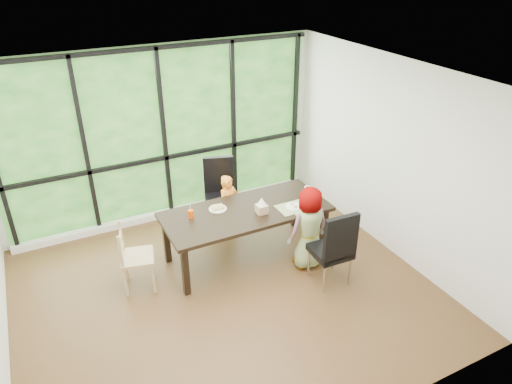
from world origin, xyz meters
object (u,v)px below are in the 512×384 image
chair_end_beech (137,257)px  tissue_box (262,209)px  child_toddler (229,207)px  green_cup (317,199)px  chair_window_leather (220,195)px  orange_cup (191,214)px  dining_table (246,233)px  chair_interior_leather (331,246)px  white_mug (307,189)px  plate_far (218,209)px  plate_near (294,207)px  child_older (309,228)px

chair_end_beech → tissue_box: 1.71m
child_toddler → green_cup: (0.96, -0.84, 0.31)m
chair_window_leather → orange_cup: size_ratio=9.87×
child_toddler → tissue_box: bearing=-97.9°
dining_table → chair_interior_leather: 1.22m
child_toddler → white_mug: 1.18m
white_mug → orange_cup: bearing=177.4°
dining_table → child_toddler: bearing=90.0°
child_toddler → chair_interior_leather: bearing=-84.8°
plate_far → plate_near: 1.03m
chair_end_beech → tissue_box: (1.66, -0.19, 0.36)m
child_toddler → white_mug: (1.02, -0.51, 0.29)m
child_toddler → orange_cup: bearing=-168.8°
child_older → plate_far: bearing=-36.7°
child_older → white_mug: (0.35, 0.62, 0.21)m
chair_end_beech → dining_table: bearing=-77.3°
tissue_box → plate_far: bearing=144.5°
child_toddler → child_older: child_older is taller
dining_table → white_mug: bearing=4.1°
chair_interior_leather → child_toddler: (-0.72, 1.56, -0.04)m
child_toddler → child_older: 1.32m
plate_near → tissue_box: size_ratio=1.61×
chair_interior_leather → child_toddler: bearing=-62.8°
tissue_box → child_older: bearing=-37.4°
chair_interior_leather → dining_table: bearing=-51.1°
child_older → plate_far: 1.25m
child_older → tissue_box: size_ratio=8.37×
chair_end_beech → white_mug: (2.52, 0.04, 0.34)m
chair_interior_leather → plate_far: size_ratio=4.49×
child_toddler → orange_cup: (-0.73, -0.43, 0.31)m
chair_window_leather → plate_far: 0.84m
plate_near → tissue_box: 0.47m
child_older → plate_near: (-0.05, 0.33, 0.17)m
chair_window_leather → orange_cup: bearing=-115.2°
tissue_box → dining_table: bearing=134.4°
orange_cup → white_mug: orange_cup is taller
child_older → orange_cup: size_ratio=10.71×
chair_window_leather → tissue_box: 1.13m
white_mug → child_toddler: bearing=153.2°
chair_end_beech → child_older: bearing=-91.0°
plate_near → green_cup: bearing=-6.3°
chair_end_beech → plate_near: chair_end_beech is taller
child_older → plate_near: size_ratio=5.20×
dining_table → white_mug: (1.02, 0.07, 0.42)m
chair_interior_leather → tissue_box: size_ratio=7.71×
chair_end_beech → child_toddler: size_ratio=0.90×
chair_interior_leather → plate_near: bearing=-79.8°
dining_table → tissue_box: tissue_box is taller
chair_interior_leather → tissue_box: (-0.56, 0.81, 0.27)m
chair_window_leather → child_toddler: 0.34m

